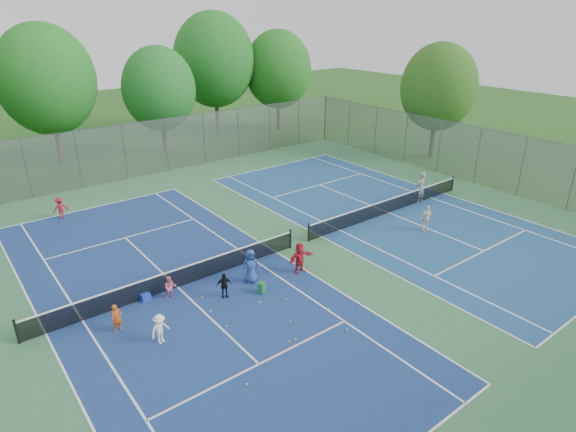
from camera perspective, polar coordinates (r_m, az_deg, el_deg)
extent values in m
plane|color=#214F18|center=(25.43, 1.38, -3.40)|extent=(120.00, 120.00, 0.00)
cube|color=#316841|center=(25.42, 1.38, -3.39)|extent=(32.00, 32.00, 0.01)
cube|color=navy|center=(22.22, -12.94, -8.24)|extent=(10.97, 23.77, 0.01)
cube|color=navy|center=(29.94, 11.85, 0.38)|extent=(10.97, 23.77, 0.01)
cube|color=black|center=(22.00, -13.04, -7.26)|extent=(12.87, 0.10, 0.91)
cube|color=black|center=(29.78, 11.92, 1.16)|extent=(12.87, 0.10, 0.91)
cube|color=gray|center=(37.74, -14.22, 8.12)|extent=(32.00, 0.10, 4.00)
cube|color=gray|center=(36.35, 21.56, 6.63)|extent=(0.10, 32.00, 4.00)
cylinder|color=#443326|center=(42.52, -25.62, 8.11)|extent=(0.36, 0.36, 3.85)
ellipsoid|color=#1E671E|center=(41.73, -26.74, 14.22)|extent=(7.20, 7.20, 8.28)
cylinder|color=#443326|center=(43.06, -14.52, 9.34)|extent=(0.36, 0.36, 3.15)
ellipsoid|color=#1C6321|center=(42.36, -15.05, 14.35)|extent=(6.00, 6.00, 6.90)
cylinder|color=#443326|center=(48.61, -8.40, 11.99)|extent=(0.36, 0.36, 4.20)
ellipsoid|color=#1C631E|center=(47.91, -8.76, 17.80)|extent=(7.60, 7.60, 8.74)
cylinder|color=#443326|center=(50.24, -1.14, 12.18)|extent=(0.36, 0.36, 3.50)
ellipsoid|color=#1F631C|center=(49.60, -1.18, 16.98)|extent=(6.60, 6.60, 7.59)
cylinder|color=#443326|center=(42.00, 16.77, 9.00)|extent=(0.36, 0.36, 3.50)
ellipsoid|color=#295619|center=(41.27, 17.43, 14.37)|extent=(6.00, 6.00, 6.90)
cube|color=blue|center=(21.62, -16.56, -9.16)|extent=(0.40, 0.40, 0.32)
cube|color=#23823A|center=(21.19, -3.15, -8.50)|extent=(0.35, 0.35, 0.52)
imported|color=#C34F12|center=(19.85, -19.62, -11.34)|extent=(0.48, 0.37, 1.16)
imported|color=#FA618F|center=(21.30, -13.79, -8.24)|extent=(0.61, 0.54, 1.04)
imported|color=white|center=(18.76, -14.93, -12.81)|extent=(0.87, 0.63, 1.21)
imported|color=black|center=(20.91, -7.58, -8.16)|extent=(0.73, 0.49, 1.15)
imported|color=#26478E|center=(21.76, -4.45, -5.97)|extent=(0.92, 0.76, 1.62)
imported|color=red|center=(22.49, 1.41, -5.00)|extent=(1.43, 0.50, 1.52)
imported|color=maroon|center=(31.35, -25.37, 0.87)|extent=(0.86, 0.50, 1.32)
imported|color=gray|center=(31.81, 15.44, 3.30)|extent=(0.75, 0.52, 2.00)
imported|color=white|center=(27.70, 16.07, -0.27)|extent=(0.96, 0.54, 1.54)
sphere|color=#D1F539|center=(19.20, 6.98, -13.26)|extent=(0.07, 0.07, 0.07)
sphere|color=#DBEF37|center=(20.79, -0.23, -9.89)|extent=(0.07, 0.07, 0.07)
sphere|color=#F1F338|center=(19.38, -7.35, -12.89)|extent=(0.07, 0.07, 0.07)
sphere|color=#CBDD33|center=(20.31, -9.20, -11.13)|extent=(0.07, 0.07, 0.07)
sphere|color=yellow|center=(19.47, 0.25, -12.48)|extent=(0.07, 0.07, 0.07)
sphere|color=#D4E335|center=(21.28, -10.14, -9.46)|extent=(0.07, 0.07, 0.07)
sphere|color=#C1D932|center=(18.49, 0.14, -14.70)|extent=(0.07, 0.07, 0.07)
sphere|color=#E2ED37|center=(16.85, -4.92, -19.30)|extent=(0.07, 0.07, 0.07)
sphere|color=#E4F038|center=(18.59, 0.88, -14.46)|extent=(0.07, 0.07, 0.07)
sphere|color=#D0EB36|center=(20.63, -3.39, -10.23)|extent=(0.07, 0.07, 0.07)
sphere|color=#C4F037|center=(20.26, 4.90, -10.99)|extent=(0.07, 0.07, 0.07)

